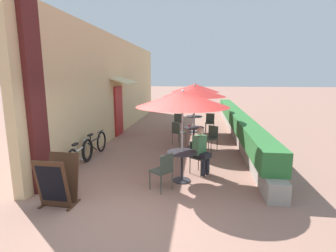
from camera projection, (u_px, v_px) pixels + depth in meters
ground_plane at (139, 208)px, 5.14m from camera, size 120.00×120.00×0.00m
cafe_facade_wall at (118, 86)px, 11.78m from camera, size 0.98×14.07×4.20m
planter_hedge at (237, 123)px, 11.46m from camera, size 0.60×13.07×1.01m
patio_table_near at (182, 160)px, 6.38m from camera, size 0.74×0.74×0.75m
patio_umbrella_near at (183, 99)px, 6.10m from camera, size 2.19×2.19×2.25m
cafe_chair_near_left at (163, 169)px, 5.83m from camera, size 0.56×0.56×0.87m
cafe_chair_near_right at (198, 154)px, 6.93m from camera, size 0.56×0.56×0.87m
seated_patron_near_right at (201, 149)px, 6.82m from camera, size 0.51×0.50×1.25m
patio_table_mid at (194, 133)px, 9.40m from camera, size 0.74×0.74×0.75m
patio_umbrella_mid at (195, 91)px, 9.12m from camera, size 2.19×2.19×2.25m
cafe_chair_mid_left at (211, 136)px, 8.97m from camera, size 0.56×0.56×0.87m
cafe_chair_mid_right at (178, 131)px, 9.83m from camera, size 0.56×0.56×0.87m
coffee_cup_mid at (189, 126)px, 9.43m from camera, size 0.07×0.07×0.09m
patio_table_far at (194, 121)px, 11.97m from camera, size 0.74×0.74×0.75m
patio_umbrella_far at (195, 88)px, 11.69m from camera, size 2.19×2.19×2.25m
cafe_chair_far_left at (210, 121)px, 11.90m from camera, size 0.43×0.43×0.87m
cafe_chair_far_right at (179, 121)px, 12.05m from camera, size 0.43×0.43×0.87m
coffee_cup_far at (193, 115)px, 11.89m from camera, size 0.07×0.07×0.09m
bicycle_leaning at (80, 155)px, 7.42m from camera, size 0.15×1.75×0.76m
bicycle_second at (95, 145)px, 8.40m from camera, size 0.11×1.78×0.79m
menu_board at (58, 181)px, 5.20m from camera, size 0.68×0.65×1.01m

